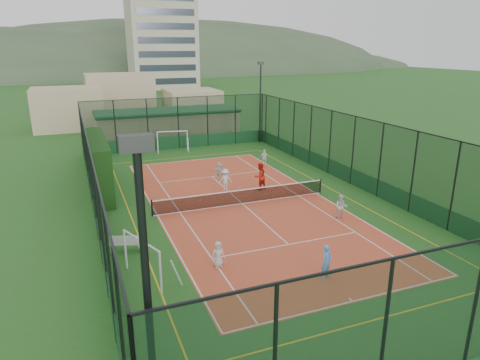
% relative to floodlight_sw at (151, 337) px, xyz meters
% --- Properties ---
extents(ground, '(300.00, 300.00, 0.00)m').
position_rel_floodlight_sw_xyz_m(ground, '(8.60, 16.60, -4.12)').
color(ground, '#25581E').
rests_on(ground, ground).
extents(court_slab, '(11.17, 23.97, 0.01)m').
position_rel_floodlight_sw_xyz_m(court_slab, '(8.60, 16.60, -4.12)').
color(court_slab, '#B83F28').
rests_on(court_slab, ground).
extents(tennis_net, '(11.67, 0.12, 1.06)m').
position_rel_floodlight_sw_xyz_m(tennis_net, '(8.60, 16.60, -3.59)').
color(tennis_net, black).
rests_on(tennis_net, ground).
extents(perimeter_fence, '(18.12, 34.12, 5.00)m').
position_rel_floodlight_sw_xyz_m(perimeter_fence, '(8.60, 16.60, -1.62)').
color(perimeter_fence, black).
rests_on(perimeter_fence, ground).
extents(floodlight_sw, '(0.60, 0.26, 8.25)m').
position_rel_floodlight_sw_xyz_m(floodlight_sw, '(0.00, 0.00, 0.00)').
color(floodlight_sw, black).
rests_on(floodlight_sw, ground).
extents(floodlight_ne, '(0.60, 0.26, 8.25)m').
position_rel_floodlight_sw_xyz_m(floodlight_ne, '(17.20, 33.20, 0.00)').
color(floodlight_ne, black).
rests_on(floodlight_ne, ground).
extents(clubhouse, '(15.20, 7.20, 3.15)m').
position_rel_floodlight_sw_xyz_m(clubhouse, '(8.60, 38.60, -2.55)').
color(clubhouse, tan).
rests_on(clubhouse, ground).
extents(apartment_tower, '(15.00, 12.00, 30.00)m').
position_rel_floodlight_sw_xyz_m(apartment_tower, '(20.60, 98.60, 10.88)').
color(apartment_tower, beige).
rests_on(apartment_tower, ground).
extents(distant_hills, '(200.00, 60.00, 24.00)m').
position_rel_floodlight_sw_xyz_m(distant_hills, '(8.60, 166.60, -4.12)').
color(distant_hills, '#384C33').
rests_on(distant_hills, ground).
extents(hedge_left, '(1.28, 8.55, 3.74)m').
position_rel_floodlight_sw_xyz_m(hedge_left, '(0.30, 22.78, -2.25)').
color(hedge_left, black).
rests_on(hedge_left, ground).
extents(white_bench, '(1.70, 0.95, 0.92)m').
position_rel_floodlight_sw_xyz_m(white_bench, '(0.80, 12.48, -3.66)').
color(white_bench, white).
rests_on(white_bench, ground).
extents(futsal_goal_near, '(3.07, 1.89, 1.91)m').
position_rel_floodlight_sw_xyz_m(futsal_goal_near, '(1.11, 9.37, -3.17)').
color(futsal_goal_near, white).
rests_on(futsal_goal_near, ground).
extents(futsal_goal_far, '(3.05, 1.34, 1.90)m').
position_rel_floodlight_sw_xyz_m(futsal_goal_far, '(7.74, 32.69, -3.17)').
color(futsal_goal_far, white).
rests_on(futsal_goal_far, ground).
extents(child_near_left, '(0.61, 0.41, 1.23)m').
position_rel_floodlight_sw_xyz_m(child_near_left, '(4.53, 9.37, -3.50)').
color(child_near_left, silver).
rests_on(child_near_left, court_slab).
extents(child_near_mid, '(0.67, 0.58, 1.55)m').
position_rel_floodlight_sw_xyz_m(child_near_mid, '(8.60, 6.71, -3.34)').
color(child_near_mid, '#539AEB').
rests_on(child_near_mid, court_slab).
extents(child_near_right, '(0.91, 0.86, 1.47)m').
position_rel_floodlight_sw_xyz_m(child_near_right, '(13.05, 12.17, -3.38)').
color(child_near_right, silver).
rests_on(child_near_right, court_slab).
extents(child_far_left, '(1.03, 0.63, 1.55)m').
position_rel_floodlight_sw_xyz_m(child_far_left, '(8.47, 19.52, -3.34)').
color(child_far_left, silver).
rests_on(child_far_left, court_slab).
extents(child_far_right, '(0.90, 0.53, 1.44)m').
position_rel_floodlight_sw_xyz_m(child_far_right, '(13.68, 24.32, -3.39)').
color(child_far_right, white).
rests_on(child_far_right, court_slab).
extents(child_far_back, '(1.35, 0.68, 1.39)m').
position_rel_floodlight_sw_xyz_m(child_far_back, '(8.91, 22.01, -3.42)').
color(child_far_back, silver).
rests_on(child_far_back, court_slab).
extents(coach, '(1.12, 0.99, 1.93)m').
position_rel_floodlight_sw_xyz_m(coach, '(10.81, 18.82, -3.15)').
color(coach, red).
rests_on(coach, court_slab).
extents(tennis_balls, '(3.19, 0.95, 0.07)m').
position_rel_floodlight_sw_xyz_m(tennis_balls, '(8.27, 17.64, -4.08)').
color(tennis_balls, '#CCE033').
rests_on(tennis_balls, court_slab).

